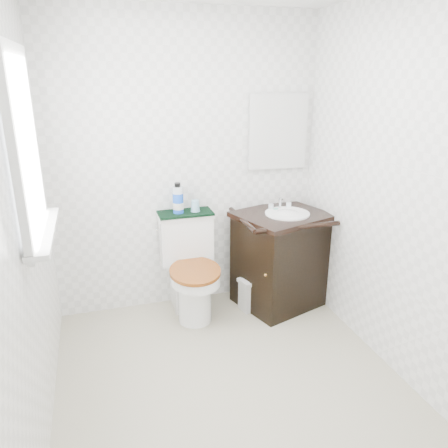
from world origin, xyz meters
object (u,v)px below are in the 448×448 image
mouthwash_bottle (178,199)px  vanity (281,257)px  trash_bin (251,293)px  toilet (190,272)px  cup (195,206)px

mouthwash_bottle → vanity: bearing=-12.5°
vanity → mouthwash_bottle: bearing=167.5°
trash_bin → mouthwash_bottle: (-0.56, 0.23, 0.82)m
mouthwash_bottle → toilet: bearing=-65.5°
mouthwash_bottle → cup: bearing=-1.2°
toilet → cup: bearing=55.1°
toilet → trash_bin: bearing=-11.8°
vanity → trash_bin: (-0.28, -0.04, -0.29)m
toilet → mouthwash_bottle: (-0.06, 0.12, 0.60)m
vanity → cup: (-0.70, 0.18, 0.46)m
trash_bin → toilet: bearing=168.2°
toilet → vanity: vanity is taller
toilet → mouthwash_bottle: bearing=114.5°
toilet → trash_bin: (0.50, -0.10, -0.22)m
trash_bin → vanity: bearing=8.5°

